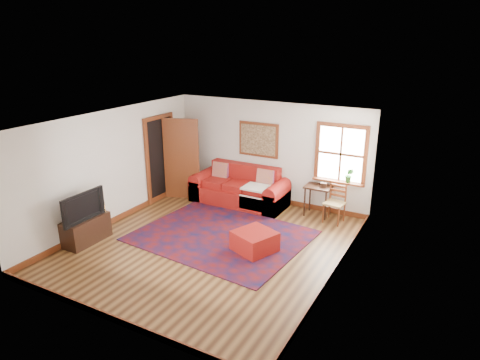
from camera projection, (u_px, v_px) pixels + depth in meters
The scene contains 13 objects.
ground at pixel (211, 245), 8.53m from camera, with size 5.50×5.50×0.00m, color #412511.
room_envelope at pixel (209, 165), 8.01m from camera, with size 5.04×5.54×2.52m.
window at pixel (342, 160), 9.55m from camera, with size 1.18×0.20×1.38m.
doorway at pixel (173, 158), 10.67m from camera, with size 0.89×1.08×2.14m.
framed_artwork at pixel (258, 140), 10.43m from camera, with size 1.05×0.07×0.85m.
persian_rug at pixel (221, 235), 8.91m from camera, with size 3.35×2.68×0.02m, color #5B0D0D.
red_leather_sofa at pixel (240, 191), 10.60m from camera, with size 2.37×0.98×0.93m.
red_ottoman at pixel (255, 241), 8.23m from camera, with size 0.70×0.70×0.40m, color maroon.
side_table at pixel (318, 191), 9.76m from camera, with size 0.59×0.45×0.71m.
ladder_back_chair at pixel (335, 201), 9.47m from camera, with size 0.46×0.44×0.90m.
media_cabinet at pixel (86, 230), 8.58m from camera, with size 0.43×0.96×0.53m, color black.
television at pixel (80, 206), 8.31m from camera, with size 1.01×0.13×0.58m, color black.
candle_hurricane at pixel (102, 207), 8.80m from camera, with size 0.12×0.12×0.18m.
Camera 1 is at (4.17, -6.45, 3.97)m, focal length 32.00 mm.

